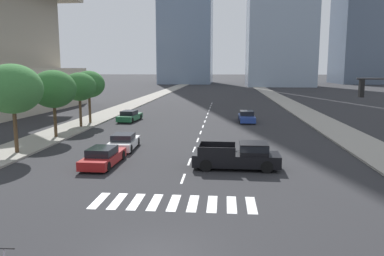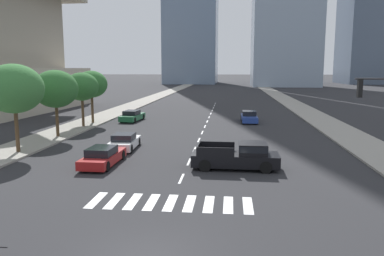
% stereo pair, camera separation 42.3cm
% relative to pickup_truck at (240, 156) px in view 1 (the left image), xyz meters
% --- Properties ---
extents(sidewalk_east, '(4.00, 260.00, 0.15)m').
position_rel_pickup_truck_xyz_m(sidewalk_east, '(10.29, 18.05, -0.74)').
color(sidewalk_east, gray).
rests_on(sidewalk_east, ground).
extents(sidewalk_west, '(4.00, 260.00, 0.15)m').
position_rel_pickup_truck_xyz_m(sidewalk_west, '(-16.98, 18.05, -0.74)').
color(sidewalk_west, gray).
rests_on(sidewalk_west, ground).
extents(crosswalk_near, '(7.65, 2.27, 0.01)m').
position_rel_pickup_truck_xyz_m(crosswalk_near, '(-3.35, -6.53, -0.81)').
color(crosswalk_near, silver).
rests_on(crosswalk_near, ground).
extents(lane_divider_center, '(0.14, 50.00, 0.01)m').
position_rel_pickup_truck_xyz_m(lane_divider_center, '(-3.35, 21.47, -0.81)').
color(lane_divider_center, silver).
rests_on(lane_divider_center, ground).
extents(pickup_truck, '(5.43, 2.13, 1.67)m').
position_rel_pickup_truck_xyz_m(pickup_truck, '(0.00, 0.00, 0.00)').
color(pickup_truck, black).
rests_on(pickup_truck, ground).
extents(sedan_red_0, '(1.89, 4.64, 1.22)m').
position_rel_pickup_truck_xyz_m(sedan_red_0, '(-8.84, 0.03, -0.25)').
color(sedan_red_0, maroon).
rests_on(sedan_red_0, ground).
extents(sedan_blue_1, '(1.87, 4.64, 1.31)m').
position_rel_pickup_truck_xyz_m(sedan_blue_1, '(1.58, 21.34, -0.21)').
color(sedan_blue_1, navy).
rests_on(sedan_blue_1, ground).
extents(sedan_green_2, '(2.16, 4.87, 1.29)m').
position_rel_pickup_truck_xyz_m(sedan_green_2, '(-12.33, 20.95, -0.22)').
color(sedan_green_2, '#1E6038').
rests_on(sedan_green_2, ground).
extents(sedan_white_3, '(1.93, 4.30, 1.24)m').
position_rel_pickup_truck_xyz_m(sedan_white_3, '(-8.81, 5.07, -0.24)').
color(sedan_white_3, silver).
rests_on(sedan_white_3, ground).
extents(street_tree_nearest, '(4.20, 4.20, 6.43)m').
position_rel_pickup_truck_xyz_m(street_tree_nearest, '(-16.18, 2.68, 3.97)').
color(street_tree_nearest, '#4C3823').
rests_on(street_tree_nearest, sidewalk_west).
extents(street_tree_second, '(3.96, 3.96, 5.97)m').
position_rel_pickup_truck_xyz_m(street_tree_second, '(-16.18, 9.24, 3.61)').
color(street_tree_second, '#4C3823').
rests_on(street_tree_second, sidewalk_west).
extents(street_tree_third, '(3.48, 3.48, 5.69)m').
position_rel_pickup_truck_xyz_m(street_tree_third, '(-16.18, 15.33, 3.53)').
color(street_tree_third, '#4C3823').
rests_on(street_tree_third, sidewalk_west).
extents(street_tree_fourth, '(3.55, 3.55, 5.85)m').
position_rel_pickup_truck_xyz_m(street_tree_fourth, '(-16.18, 18.16, 3.67)').
color(street_tree_fourth, '#4C3823').
rests_on(street_tree_fourth, sidewalk_west).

